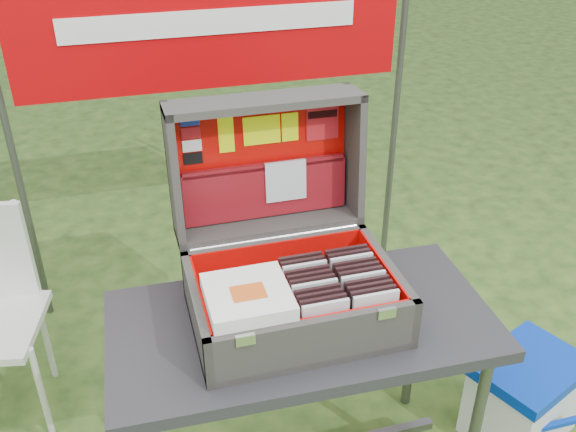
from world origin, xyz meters
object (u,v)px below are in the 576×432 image
object	(u,v)px
suitcase	(289,227)
cardboard_box	(385,312)
table	(301,405)
cooler	(523,397)

from	to	relation	value
suitcase	cardboard_box	bearing A→B (deg)	40.03
suitcase	table	bearing A→B (deg)	-71.30
table	cooler	size ratio (longest dim) A/B	2.97
suitcase	cardboard_box	distance (m)	1.07
table	suitcase	xyz separation A→B (m)	(-0.02, 0.06, 0.64)
table	cooler	xyz separation A→B (m)	(0.85, -0.02, -0.19)
table	cooler	bearing A→B (deg)	0.52
table	cardboard_box	bearing A→B (deg)	46.70
table	cardboard_box	distance (m)	0.77
suitcase	cooler	xyz separation A→B (m)	(0.87, -0.08, -0.83)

